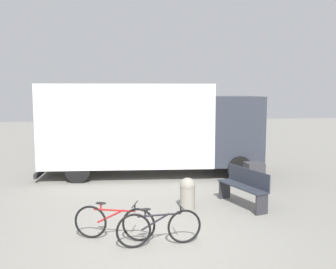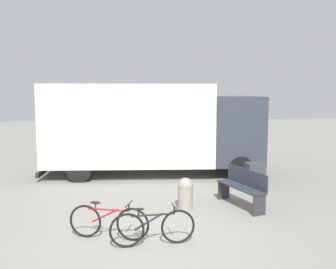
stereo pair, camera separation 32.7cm
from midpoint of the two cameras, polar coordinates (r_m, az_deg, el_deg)
ground_plane at (r=7.50m, az=-3.75°, el=-16.21°), size 60.00×60.00×0.00m
delivery_truck at (r=12.93m, az=-3.73°, el=1.31°), size 7.60×2.89×3.13m
park_bench at (r=9.74m, az=10.62°, el=-7.64°), size 0.86×1.66×0.94m
bicycle_near at (r=7.62m, az=-9.47°, el=-13.04°), size 1.58×0.61×0.75m
bicycle_middle at (r=7.26m, az=-2.69°, el=-13.96°), size 1.64×0.44×0.75m
bollard_near_bench at (r=9.36m, az=1.99°, el=-8.78°), size 0.39×0.39×0.78m
utility_box at (r=11.73m, az=12.19°, el=-5.99°), size 0.52×0.54×0.74m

